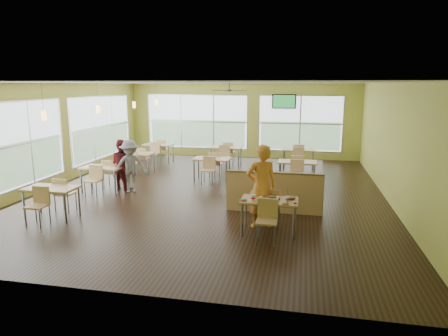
{
  "coord_description": "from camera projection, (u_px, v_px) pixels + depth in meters",
  "views": [
    {
      "loc": [
        2.66,
        -11.2,
        3.15
      ],
      "look_at": [
        0.66,
        -1.22,
        1.01
      ],
      "focal_mm": 32.0,
      "sensor_mm": 36.0,
      "label": 1
    }
  ],
  "objects": [
    {
      "name": "ketchup_cup",
      "position": [
        295.0,
        203.0,
        8.18
      ],
      "size": [
        0.07,
        0.07,
        0.03
      ],
      "primitive_type": "cylinder",
      "color": "maroon",
      "rests_on": "main_table"
    },
    {
      "name": "pendant_lights",
      "position": [
        117.0,
        107.0,
        12.66
      ],
      "size": [
        0.11,
        7.31,
        0.86
      ],
      "color": "#2D2119",
      "rests_on": "ceiling"
    },
    {
      "name": "cup_yellow",
      "position": [
        261.0,
        199.0,
        8.29
      ],
      "size": [
        0.09,
        0.09,
        0.32
      ],
      "color": "white",
      "rests_on": "main_table"
    },
    {
      "name": "dining_tables",
      "position": [
        192.0,
        160.0,
        13.62
      ],
      "size": [
        6.92,
        8.72,
        0.87
      ],
      "color": "tan",
      "rests_on": "floor"
    },
    {
      "name": "patron_grey",
      "position": [
        130.0,
        166.0,
        11.75
      ],
      "size": [
        1.16,
        0.93,
        1.57
      ],
      "primitive_type": "imported",
      "rotation": [
        0.0,
        0.0,
        0.39
      ],
      "color": "slate",
      "rests_on": "floor"
    },
    {
      "name": "food_basket",
      "position": [
        291.0,
        198.0,
        8.51
      ],
      "size": [
        0.22,
        0.22,
        0.05
      ],
      "color": "black",
      "rests_on": "main_table"
    },
    {
      "name": "cup_red_near",
      "position": [
        278.0,
        199.0,
        8.32
      ],
      "size": [
        0.08,
        0.08,
        0.31
      ],
      "color": "white",
      "rests_on": "main_table"
    },
    {
      "name": "room",
      "position": [
        210.0,
        139.0,
        11.58
      ],
      "size": [
        12.0,
        12.04,
        3.2
      ],
      "color": "black",
      "rests_on": "ground"
    },
    {
      "name": "cup_red_far",
      "position": [
        288.0,
        199.0,
        8.3
      ],
      "size": [
        0.09,
        0.09,
        0.33
      ],
      "color": "white",
      "rests_on": "main_table"
    },
    {
      "name": "window_bays",
      "position": [
        161.0,
        130.0,
        15.06
      ],
      "size": [
        9.24,
        10.24,
        2.38
      ],
      "color": "white",
      "rests_on": "room"
    },
    {
      "name": "main_table",
      "position": [
        269.0,
        205.0,
        8.51
      ],
      "size": [
        1.22,
        1.52,
        0.87
      ],
      "color": "tan",
      "rests_on": "floor"
    },
    {
      "name": "wrapper_left",
      "position": [
        243.0,
        200.0,
        8.4
      ],
      "size": [
        0.21,
        0.2,
        0.04
      ],
      "primitive_type": "ellipsoid",
      "rotation": [
        0.0,
        0.0,
        -0.34
      ],
      "color": "#976C49",
      "rests_on": "main_table"
    },
    {
      "name": "wrapper_right",
      "position": [
        285.0,
        204.0,
        8.13
      ],
      "size": [
        0.15,
        0.14,
        0.04
      ],
      "primitive_type": "ellipsoid",
      "rotation": [
        0.0,
        0.0,
        -0.08
      ],
      "color": "#976C49",
      "rests_on": "main_table"
    },
    {
      "name": "tv_backwall",
      "position": [
        284.0,
        101.0,
        16.71
      ],
      "size": [
        1.0,
        0.07,
        0.6
      ],
      "color": "black",
      "rests_on": "wall_back"
    },
    {
      "name": "ceiling_fan",
      "position": [
        229.0,
        90.0,
        14.18
      ],
      "size": [
        1.25,
        1.25,
        0.29
      ],
      "color": "#2D2119",
      "rests_on": "ceiling"
    },
    {
      "name": "cup_blue",
      "position": [
        253.0,
        198.0,
        8.36
      ],
      "size": [
        0.1,
        0.1,
        0.38
      ],
      "color": "white",
      "rests_on": "main_table"
    },
    {
      "name": "patron_maroon",
      "position": [
        122.0,
        164.0,
        12.11
      ],
      "size": [
        0.9,
        0.8,
        1.54
      ],
      "primitive_type": "imported",
      "rotation": [
        0.0,
        0.0,
        2.8
      ],
      "color": "maroon",
      "rests_on": "floor"
    },
    {
      "name": "man_plaid",
      "position": [
        261.0,
        186.0,
        8.82
      ],
      "size": [
        0.81,
        0.69,
        1.88
      ],
      "primitive_type": "imported",
      "rotation": [
        0.0,
        0.0,
        3.55
      ],
      "color": "#CF4717",
      "rests_on": "floor"
    },
    {
      "name": "wrapper_mid",
      "position": [
        272.0,
        196.0,
        8.64
      ],
      "size": [
        0.21,
        0.2,
        0.04
      ],
      "primitive_type": "ellipsoid",
      "rotation": [
        0.0,
        0.0,
        -0.25
      ],
      "color": "#976C49",
      "rests_on": "main_table"
    },
    {
      "name": "half_wall_divider",
      "position": [
        274.0,
        192.0,
        9.93
      ],
      "size": [
        2.4,
        0.14,
        1.04
      ],
      "color": "tan",
      "rests_on": "floor"
    }
  ]
}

